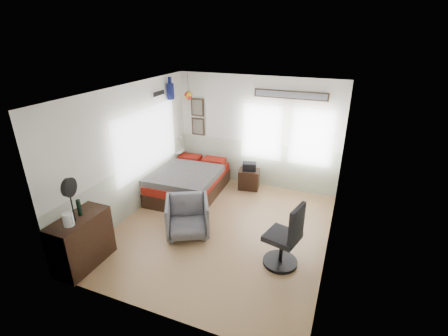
{
  "coord_description": "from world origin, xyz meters",
  "views": [
    {
      "loc": [
        2.08,
        -5.01,
        3.66
      ],
      "look_at": [
        -0.1,
        0.4,
        1.15
      ],
      "focal_mm": 26.0,
      "sensor_mm": 36.0,
      "label": 1
    }
  ],
  "objects_px": {
    "task_chair": "(285,241)",
    "dresser": "(82,241)",
    "bed": "(189,182)",
    "armchair": "(187,217)",
    "nightstand": "(249,179)"
  },
  "relations": [
    {
      "from": "dresser",
      "to": "nightstand",
      "type": "bearing_deg",
      "value": 65.67
    },
    {
      "from": "task_chair",
      "to": "dresser",
      "type": "bearing_deg",
      "value": -144.59
    },
    {
      "from": "nightstand",
      "to": "task_chair",
      "type": "relative_size",
      "value": 0.42
    },
    {
      "from": "dresser",
      "to": "armchair",
      "type": "xyz_separation_m",
      "value": [
        1.19,
        1.43,
        -0.08
      ]
    },
    {
      "from": "dresser",
      "to": "task_chair",
      "type": "distance_m",
      "value": 3.34
    },
    {
      "from": "dresser",
      "to": "nightstand",
      "type": "relative_size",
      "value": 2.05
    },
    {
      "from": "bed",
      "to": "armchair",
      "type": "xyz_separation_m",
      "value": [
        0.75,
        -1.48,
        0.05
      ]
    },
    {
      "from": "armchair",
      "to": "bed",
      "type": "bearing_deg",
      "value": 88.39
    },
    {
      "from": "armchair",
      "to": "nightstand",
      "type": "xyz_separation_m",
      "value": [
        0.49,
        2.29,
        -0.12
      ]
    },
    {
      "from": "dresser",
      "to": "task_chair",
      "type": "height_order",
      "value": "task_chair"
    },
    {
      "from": "nightstand",
      "to": "task_chair",
      "type": "bearing_deg",
      "value": -69.97
    },
    {
      "from": "bed",
      "to": "task_chair",
      "type": "distance_m",
      "value": 3.17
    },
    {
      "from": "task_chair",
      "to": "bed",
      "type": "bearing_deg",
      "value": 161.63
    },
    {
      "from": "armchair",
      "to": "nightstand",
      "type": "relative_size",
      "value": 1.66
    },
    {
      "from": "armchair",
      "to": "nightstand",
      "type": "height_order",
      "value": "armchair"
    }
  ]
}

